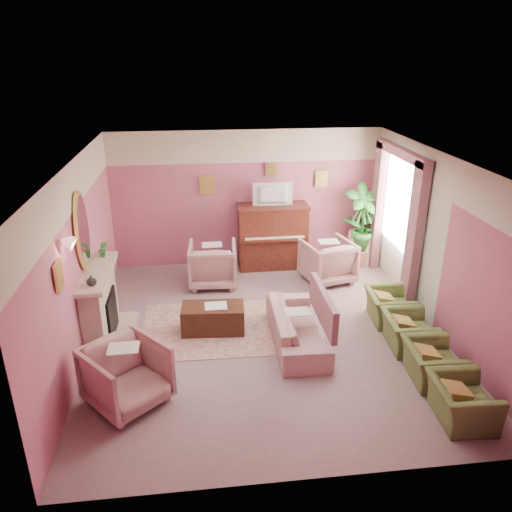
{
  "coord_description": "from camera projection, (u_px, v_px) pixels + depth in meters",
  "views": [
    {
      "loc": [
        -1.0,
        -6.91,
        4.25
      ],
      "look_at": [
        -0.12,
        0.4,
        1.19
      ],
      "focal_mm": 35.0,
      "sensor_mm": 36.0,
      "label": 1
    }
  ],
  "objects": [
    {
      "name": "fire_ember",
      "position": [
        112.0,
        324.0,
        7.9
      ],
      "size": [
        0.06,
        0.54,
        0.1
      ],
      "primitive_type": "cube",
      "color": "#FF5A2D",
      "rests_on": "floor"
    },
    {
      "name": "print_back_right",
      "position": [
        321.0,
        179.0,
        10.28
      ],
      "size": [
        0.26,
        0.03,
        0.34
      ],
      "primitive_type": "cube",
      "color": "#E5D05C",
      "rests_on": "wall_back"
    },
    {
      "name": "stripe_panel",
      "position": [
        404.0,
        236.0,
        9.16
      ],
      "size": [
        0.01,
        3.0,
        2.15
      ],
      "primitive_type": "cube",
      "color": "beige",
      "rests_on": "wall_right"
    },
    {
      "name": "mirror_frame",
      "position": [
        82.0,
        231.0,
        7.27
      ],
      "size": [
        0.04,
        0.72,
        1.2
      ],
      "primitive_type": "ellipsoid",
      "color": "#E5D05C",
      "rests_on": "wall_left"
    },
    {
      "name": "print_left_wall",
      "position": [
        59.0,
        276.0,
        6.01
      ],
      "size": [
        0.03,
        0.28,
        0.36
      ],
      "primitive_type": "cube",
      "color": "#E5D05C",
      "rests_on": "wall_left"
    },
    {
      "name": "mantel_shelf",
      "position": [
        98.0,
        273.0,
        7.54
      ],
      "size": [
        0.4,
        1.55,
        0.07
      ],
      "primitive_type": "cube",
      "color": "#B7A692",
      "rests_on": "fireplace_surround"
    },
    {
      "name": "wall_front",
      "position": [
        311.0,
        370.0,
        4.79
      ],
      "size": [
        5.5,
        0.02,
        2.8
      ],
      "primitive_type": "cube",
      "color": "#834761",
      "rests_on": "floor"
    },
    {
      "name": "mantel_vase",
      "position": [
        91.0,
        280.0,
        7.04
      ],
      "size": [
        0.16,
        0.16,
        0.16
      ],
      "primitive_type": "imported",
      "color": "beige",
      "rests_on": "mantel_shelf"
    },
    {
      "name": "print_back_left",
      "position": [
        207.0,
        185.0,
        10.04
      ],
      "size": [
        0.3,
        0.03,
        0.38
      ],
      "primitive_type": "cube",
      "color": "#E5D05C",
      "rests_on": "wall_back"
    },
    {
      "name": "olive_chair_d",
      "position": [
        389.0,
        302.0,
        8.32
      ],
      "size": [
        0.57,
        0.81,
        0.7
      ],
      "primitive_type": "imported",
      "color": "#556931",
      "rests_on": "floor"
    },
    {
      "name": "floral_armchair_right",
      "position": [
        328.0,
        259.0,
        9.74
      ],
      "size": [
        0.89,
        0.89,
        0.93
      ],
      "primitive_type": "imported",
      "color": "tan",
      "rests_on": "floor"
    },
    {
      "name": "table_paper",
      "position": [
        216.0,
        306.0,
        7.98
      ],
      "size": [
        0.35,
        0.28,
        0.01
      ],
      "primitive_type": "cube",
      "color": "silver",
      "rests_on": "coffee_table"
    },
    {
      "name": "coffee_table",
      "position": [
        213.0,
        318.0,
        8.06
      ],
      "size": [
        1.03,
        0.57,
        0.45
      ],
      "primitive_type": "cube",
      "rotation": [
        0.0,
        0.0,
        -0.07
      ],
      "color": "#331B10",
      "rests_on": "floor"
    },
    {
      "name": "sconce_shade",
      "position": [
        70.0,
        245.0,
        6.24
      ],
      "size": [
        0.2,
        0.2,
        0.16
      ],
      "primitive_type": "cone",
      "color": "#DB9E8B",
      "rests_on": "wall_left"
    },
    {
      "name": "picture_rail_band",
      "position": [
        246.0,
        146.0,
        9.87
      ],
      "size": [
        5.5,
        0.01,
        0.65
      ],
      "primitive_type": "cube",
      "color": "beige",
      "rests_on": "wall_back"
    },
    {
      "name": "wall_right",
      "position": [
        440.0,
        245.0,
        7.84
      ],
      "size": [
        0.02,
        6.0,
        2.8
      ],
      "primitive_type": "cube",
      "color": "#834761",
      "rests_on": "floor"
    },
    {
      "name": "olive_chair_a",
      "position": [
        463.0,
        395.0,
        6.07
      ],
      "size": [
        0.57,
        0.81,
        0.7
      ],
      "primitive_type": "imported",
      "color": "#556931",
      "rests_on": "floor"
    },
    {
      "name": "olive_chair_c",
      "position": [
        409.0,
        327.0,
        7.57
      ],
      "size": [
        0.57,
        0.81,
        0.7
      ],
      "primitive_type": "imported",
      "color": "#556931",
      "rests_on": "floor"
    },
    {
      "name": "wall_left",
      "position": [
        79.0,
        262.0,
        7.23
      ],
      "size": [
        0.02,
        6.0,
        2.8
      ],
      "primitive_type": "cube",
      "color": "#834761",
      "rests_on": "floor"
    },
    {
      "name": "mantel_plant",
      "position": [
        103.0,
        249.0,
        7.98
      ],
      "size": [
        0.16,
        0.16,
        0.28
      ],
      "primitive_type": "imported",
      "color": "#287128",
      "rests_on": "mantel_shelf"
    },
    {
      "name": "floral_armchair_left",
      "position": [
        213.0,
        262.0,
        9.58
      ],
      "size": [
        0.89,
        0.89,
        0.93
      ],
      "primitive_type": "imported",
      "color": "tan",
      "rests_on": "floor"
    },
    {
      "name": "floral_armchair_front",
      "position": [
        126.0,
        372.0,
        6.32
      ],
      "size": [
        0.89,
        0.89,
        0.93
      ],
      "primitive_type": "imported",
      "color": "tan",
      "rests_on": "floor"
    },
    {
      "name": "side_plant_big",
      "position": [
        362.0,
        224.0,
        10.43
      ],
      "size": [
        0.3,
        0.3,
        0.34
      ],
      "primitive_type": "imported",
      "color": "#287128",
      "rests_on": "side_table"
    },
    {
      "name": "hearth",
      "position": [
        117.0,
        335.0,
        7.99
      ],
      "size": [
        0.55,
        1.5,
        0.02
      ],
      "primitive_type": "cube",
      "color": "#B7A692",
      "rests_on": "floor"
    },
    {
      "name": "piano_keyshelf",
      "position": [
        275.0,
        240.0,
        9.99
      ],
      "size": [
        1.3,
        0.12,
        0.06
      ],
      "primitive_type": "cube",
      "color": "#4A1C13",
      "rests_on": "piano"
    },
    {
      "name": "palm_pot",
      "position": [
        359.0,
        258.0,
        10.56
      ],
      "size": [
        0.34,
        0.34,
        0.34
      ],
      "primitive_type": "cylinder",
      "color": "#A3584D",
      "rests_on": "floor"
    },
    {
      "name": "area_rug",
      "position": [
        218.0,
        328.0,
        8.21
      ],
      "size": [
        2.54,
        1.85,
        0.01
      ],
      "primitive_type": "cube",
      "rotation": [
        0.0,
        0.0,
        -0.02
      ],
      "color": "#A8776C",
      "rests_on": "floor"
    },
    {
      "name": "print_back_mid",
      "position": [
        271.0,
        170.0,
        10.08
      ],
      "size": [
        0.22,
        0.03,
        0.26
      ],
      "primitive_type": "cube",
      "color": "#E5D05C",
      "rests_on": "wall_back"
    },
    {
      "name": "olive_chair_b",
      "position": [
        433.0,
        357.0,
        6.82
      ],
      "size": [
        0.57,
        0.81,
        0.7
      ],
      "primitive_type": "imported",
      "color": "#556931",
      "rests_on": "floor"
    },
    {
      "name": "television",
      "position": [
        273.0,
        193.0,
        9.93
      ],
      "size": [
        0.8,
        0.12,
        0.48
      ],
      "primitive_type": "imported",
      "color": "black",
      "rests_on": "piano"
    },
    {
      "name": "window_blind",
      "position": [
        401.0,
        200.0,
        9.14
      ],
      "size": [
        0.03,
        1.4,
        1.8
      ],
      "primitive_type": "cube",
      "color": "beige",
      "rests_on": "wall_right"
    },
    {
      "name": "fireplace_surround",
      "position": [
        100.0,
        306.0,
        7.76
      ],
      "size": [
        0.3,
        1.4,
        1.1
      ],
      "primitive_type": "cube",
      "color": "#B7A692",
      "rests_on": "floor"
    },
    {
      "name": "ceiling",
      "position": [
        268.0,
        161.0,
        7.0
      ],
      "size": [
        5.5,
        6.0,
        0.01
      ],
      "primitive_type": "cube",
      "color": "silver",
      "rests_on": "wall_back"
    },
    {
      "name": "wall_back",
      "position": [
        246.0,
        199.0,
        10.29
      ],
      "size": [
        5.5,
        0.02,
        2.8
      ],
      "primitive_type": "cube",
      "color": "#834761",
      "rests_on": "floor"
    },
    {
      "name": "floor",
      "position": [
        266.0,
        333.0,
        8.07
      ],
      "size": [
        5.5,
        6.0,
        0.01
      ],
      "primitive_type": "cube",
      "color": "gray",
      "rests_on": "ground"
    },
    {
      "name": "piano",
      "position": [
        272.0,
        237.0,
        10.34
      ],
      "size": [
        1.4,
        0.6,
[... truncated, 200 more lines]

